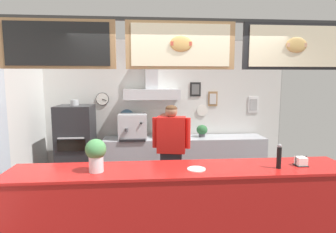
{
  "coord_description": "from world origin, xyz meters",
  "views": [
    {
      "loc": [
        -0.41,
        -3.32,
        1.99
      ],
      "look_at": [
        -0.08,
        0.7,
        1.46
      ],
      "focal_mm": 29.51,
      "sensor_mm": 36.0,
      "label": 1
    }
  ],
  "objects_px": {
    "potted_oregano": "(159,130)",
    "condiment_plate": "(196,169)",
    "potted_basil": "(202,130)",
    "napkin_holder": "(301,162)",
    "espresso_machine": "(133,127)",
    "pepper_grinder": "(279,156)",
    "basil_vase": "(96,154)",
    "pizza_oven": "(76,148)",
    "shop_worker": "(171,154)"
  },
  "relations": [
    {
      "from": "espresso_machine",
      "to": "potted_basil",
      "type": "distance_m",
      "value": 1.36
    },
    {
      "from": "basil_vase",
      "to": "pizza_oven",
      "type": "bearing_deg",
      "value": 109.17
    },
    {
      "from": "espresso_machine",
      "to": "condiment_plate",
      "type": "xyz_separation_m",
      "value": [
        0.8,
        -2.28,
        -0.11
      ]
    },
    {
      "from": "pizza_oven",
      "to": "condiment_plate",
      "type": "relative_size",
      "value": 8.08
    },
    {
      "from": "potted_oregano",
      "to": "pizza_oven",
      "type": "bearing_deg",
      "value": -170.05
    },
    {
      "from": "condiment_plate",
      "to": "basil_vase",
      "type": "relative_size",
      "value": 0.56
    },
    {
      "from": "napkin_holder",
      "to": "pizza_oven",
      "type": "bearing_deg",
      "value": 146.42
    },
    {
      "from": "potted_oregano",
      "to": "pepper_grinder",
      "type": "bearing_deg",
      "value": -62.6
    },
    {
      "from": "espresso_machine",
      "to": "shop_worker",
      "type": "bearing_deg",
      "value": -60.52
    },
    {
      "from": "espresso_machine",
      "to": "potted_basil",
      "type": "bearing_deg",
      "value": 2.27
    },
    {
      "from": "pizza_oven",
      "to": "basil_vase",
      "type": "height_order",
      "value": "pizza_oven"
    },
    {
      "from": "espresso_machine",
      "to": "potted_oregano",
      "type": "distance_m",
      "value": 0.52
    },
    {
      "from": "pizza_oven",
      "to": "espresso_machine",
      "type": "relative_size",
      "value": 3.09
    },
    {
      "from": "espresso_machine",
      "to": "pizza_oven",
      "type": "bearing_deg",
      "value": -168.3
    },
    {
      "from": "shop_worker",
      "to": "pepper_grinder",
      "type": "bearing_deg",
      "value": 143.68
    },
    {
      "from": "potted_oregano",
      "to": "potted_basil",
      "type": "relative_size",
      "value": 1.08
    },
    {
      "from": "condiment_plate",
      "to": "potted_basil",
      "type": "bearing_deg",
      "value": 76.75
    },
    {
      "from": "shop_worker",
      "to": "potted_oregano",
      "type": "height_order",
      "value": "shop_worker"
    },
    {
      "from": "potted_basil",
      "to": "basil_vase",
      "type": "xyz_separation_m",
      "value": [
        -1.65,
        -2.32,
        0.18
      ]
    },
    {
      "from": "espresso_machine",
      "to": "potted_basil",
      "type": "xyz_separation_m",
      "value": [
        1.35,
        0.05,
        -0.1
      ]
    },
    {
      "from": "shop_worker",
      "to": "pepper_grinder",
      "type": "height_order",
      "value": "shop_worker"
    },
    {
      "from": "napkin_holder",
      "to": "basil_vase",
      "type": "distance_m",
      "value": 2.35
    },
    {
      "from": "espresso_machine",
      "to": "potted_oregano",
      "type": "relative_size",
      "value": 2.07
    },
    {
      "from": "potted_basil",
      "to": "napkin_holder",
      "type": "bearing_deg",
      "value": -73.19
    },
    {
      "from": "shop_worker",
      "to": "pepper_grinder",
      "type": "xyz_separation_m",
      "value": [
        1.11,
        -1.2,
        0.27
      ]
    },
    {
      "from": "espresso_machine",
      "to": "pepper_grinder",
      "type": "xyz_separation_m",
      "value": [
        1.74,
        -2.31,
        0.02
      ]
    },
    {
      "from": "shop_worker",
      "to": "potted_oregano",
      "type": "xyz_separation_m",
      "value": [
        -0.12,
        1.17,
        0.17
      ]
    },
    {
      "from": "condiment_plate",
      "to": "pepper_grinder",
      "type": "bearing_deg",
      "value": -1.79
    },
    {
      "from": "condiment_plate",
      "to": "pizza_oven",
      "type": "bearing_deg",
      "value": 131.17
    },
    {
      "from": "potted_oregano",
      "to": "napkin_holder",
      "type": "relative_size",
      "value": 1.87
    },
    {
      "from": "potted_basil",
      "to": "pepper_grinder",
      "type": "height_order",
      "value": "pepper_grinder"
    },
    {
      "from": "potted_oregano",
      "to": "basil_vase",
      "type": "distance_m",
      "value": 2.46
    },
    {
      "from": "espresso_machine",
      "to": "basil_vase",
      "type": "xyz_separation_m",
      "value": [
        -0.3,
        -2.26,
        0.07
      ]
    },
    {
      "from": "espresso_machine",
      "to": "pepper_grinder",
      "type": "bearing_deg",
      "value": -53.11
    },
    {
      "from": "pizza_oven",
      "to": "potted_oregano",
      "type": "distance_m",
      "value": 1.57
    },
    {
      "from": "pizza_oven",
      "to": "potted_basil",
      "type": "relative_size",
      "value": 6.93
    },
    {
      "from": "potted_basil",
      "to": "napkin_holder",
      "type": "xyz_separation_m",
      "value": [
        0.69,
        -2.29,
        0.03
      ]
    },
    {
      "from": "potted_basil",
      "to": "pizza_oven",
      "type": "bearing_deg",
      "value": -173.64
    },
    {
      "from": "potted_basil",
      "to": "basil_vase",
      "type": "bearing_deg",
      "value": -125.49
    },
    {
      "from": "condiment_plate",
      "to": "basil_vase",
      "type": "xyz_separation_m",
      "value": [
        -1.1,
        0.02,
        0.19
      ]
    },
    {
      "from": "pepper_grinder",
      "to": "napkin_holder",
      "type": "bearing_deg",
      "value": 13.53
    },
    {
      "from": "potted_oregano",
      "to": "condiment_plate",
      "type": "xyz_separation_m",
      "value": [
        0.29,
        -2.34,
        -0.03
      ]
    },
    {
      "from": "shop_worker",
      "to": "pepper_grinder",
      "type": "distance_m",
      "value": 1.66
    },
    {
      "from": "napkin_holder",
      "to": "pepper_grinder",
      "type": "xyz_separation_m",
      "value": [
        -0.31,
        -0.07,
        0.09
      ]
    },
    {
      "from": "potted_oregano",
      "to": "potted_basil",
      "type": "distance_m",
      "value": 0.84
    },
    {
      "from": "pepper_grinder",
      "to": "basil_vase",
      "type": "relative_size",
      "value": 0.78
    },
    {
      "from": "pizza_oven",
      "to": "potted_oregano",
      "type": "bearing_deg",
      "value": 9.95
    },
    {
      "from": "potted_basil",
      "to": "pepper_grinder",
      "type": "distance_m",
      "value": 2.4
    },
    {
      "from": "pizza_oven",
      "to": "potted_basil",
      "type": "height_order",
      "value": "pizza_oven"
    },
    {
      "from": "napkin_holder",
      "to": "pepper_grinder",
      "type": "bearing_deg",
      "value": -166.47
    }
  ]
}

